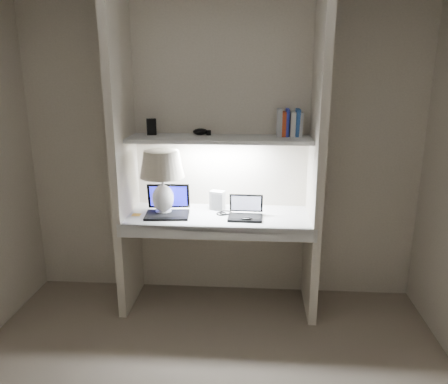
# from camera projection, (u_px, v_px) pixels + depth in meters

# --- Properties ---
(back_wall) EXTENTS (3.20, 0.01, 2.50)m
(back_wall) POSITION_uv_depth(u_px,v_px,m) (221.00, 148.00, 3.54)
(back_wall) COLOR beige
(back_wall) RESTS_ON floor
(alcove_panel_left) EXTENTS (0.06, 0.55, 2.50)m
(alcove_panel_left) POSITION_uv_depth(u_px,v_px,m) (123.00, 153.00, 3.32)
(alcove_panel_left) COLOR beige
(alcove_panel_left) RESTS_ON floor
(alcove_panel_right) EXTENTS (0.06, 0.55, 2.50)m
(alcove_panel_right) POSITION_uv_depth(u_px,v_px,m) (317.00, 156.00, 3.22)
(alcove_panel_right) COLOR beige
(alcove_panel_right) RESTS_ON floor
(desk) EXTENTS (1.40, 0.55, 0.04)m
(desk) POSITION_uv_depth(u_px,v_px,m) (219.00, 217.00, 3.41)
(desk) COLOR white
(desk) RESTS_ON alcove_panel_left
(desk_apron) EXTENTS (1.46, 0.03, 0.10)m
(desk_apron) POSITION_uv_depth(u_px,v_px,m) (216.00, 233.00, 3.17)
(desk_apron) COLOR silver
(desk_apron) RESTS_ON desk
(shelf) EXTENTS (1.40, 0.36, 0.03)m
(shelf) POSITION_uv_depth(u_px,v_px,m) (219.00, 139.00, 3.34)
(shelf) COLOR silver
(shelf) RESTS_ON back_wall
(strip_light) EXTENTS (0.60, 0.04, 0.02)m
(strip_light) POSITION_uv_depth(u_px,v_px,m) (219.00, 142.00, 3.34)
(strip_light) COLOR white
(strip_light) RESTS_ON shelf
(table_lamp) EXTENTS (0.34, 0.34, 0.50)m
(table_lamp) POSITION_uv_depth(u_px,v_px,m) (162.00, 172.00, 3.34)
(table_lamp) COLOR white
(table_lamp) RESTS_ON desk
(laptop_main) EXTENTS (0.36, 0.31, 0.22)m
(laptop_main) POSITION_uv_depth(u_px,v_px,m) (168.00, 208.00, 3.41)
(laptop_main) COLOR black
(laptop_main) RESTS_ON desk
(laptop_netbook) EXTENTS (0.26, 0.23, 0.17)m
(laptop_netbook) POSITION_uv_depth(u_px,v_px,m) (246.00, 212.00, 3.34)
(laptop_netbook) COLOR black
(laptop_netbook) RESTS_ON desk
(speaker) EXTENTS (0.13, 0.11, 0.15)m
(speaker) POSITION_uv_depth(u_px,v_px,m) (217.00, 200.00, 3.51)
(speaker) COLOR silver
(speaker) RESTS_ON desk
(mouse) EXTENTS (0.09, 0.06, 0.03)m
(mouse) POSITION_uv_depth(u_px,v_px,m) (247.00, 219.00, 3.25)
(mouse) COLOR black
(mouse) RESTS_ON desk
(cable_coil) EXTENTS (0.12, 0.12, 0.01)m
(cable_coil) POSITION_uv_depth(u_px,v_px,m) (226.00, 213.00, 3.44)
(cable_coil) COLOR black
(cable_coil) RESTS_ON desk
(sticky_note) EXTENTS (0.07, 0.07, 0.00)m
(sticky_note) POSITION_uv_depth(u_px,v_px,m) (136.00, 215.00, 3.40)
(sticky_note) COLOR gold
(sticky_note) RESTS_ON desk
(book_row) EXTENTS (0.20, 0.14, 0.21)m
(book_row) POSITION_uv_depth(u_px,v_px,m) (289.00, 123.00, 3.36)
(book_row) COLOR silver
(book_row) RESTS_ON shelf
(shelf_box) EXTENTS (0.09, 0.07, 0.13)m
(shelf_box) POSITION_uv_depth(u_px,v_px,m) (151.00, 127.00, 3.43)
(shelf_box) COLOR black
(shelf_box) RESTS_ON shelf
(shelf_gadget) EXTENTS (0.14, 0.12, 0.05)m
(shelf_gadget) POSITION_uv_depth(u_px,v_px,m) (200.00, 132.00, 3.43)
(shelf_gadget) COLOR black
(shelf_gadget) RESTS_ON shelf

